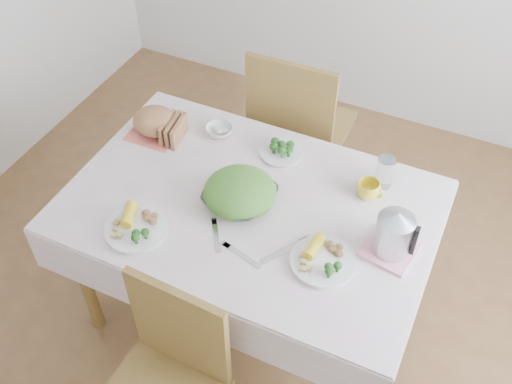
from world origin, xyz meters
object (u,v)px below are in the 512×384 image
at_px(yellow_mug, 368,189).
at_px(electric_kettle, 395,230).
at_px(dining_table, 250,262).
at_px(chair_far, 301,135).
at_px(dinner_plate_left, 136,229).
at_px(dinner_plate_right, 322,261).
at_px(salad_bowl, 240,197).

height_order(yellow_mug, electric_kettle, electric_kettle).
height_order(dining_table, yellow_mug, yellow_mug).
height_order(chair_far, electric_kettle, chair_far).
bearing_deg(dinner_plate_left, chair_far, 77.79).
bearing_deg(dinner_plate_right, dining_table, 156.97).
bearing_deg(yellow_mug, salad_bowl, -150.50).
bearing_deg(dinner_plate_right, yellow_mug, 83.85).
distance_m(yellow_mug, electric_kettle, 0.31).
distance_m(dining_table, dinner_plate_right, 0.57).
distance_m(salad_bowl, dinner_plate_right, 0.44).
relative_size(dinner_plate_left, yellow_mug, 2.60).
relative_size(dinner_plate_right, yellow_mug, 2.56).
xyz_separation_m(yellow_mug, electric_kettle, (0.17, -0.24, 0.08)).
relative_size(dinner_plate_right, electric_kettle, 1.25).
xyz_separation_m(dining_table, electric_kettle, (0.59, 0.00, 0.51)).
bearing_deg(salad_bowl, chair_far, 93.65).
bearing_deg(dining_table, yellow_mug, 30.23).
bearing_deg(chair_far, dinner_plate_left, 76.02).
bearing_deg(dinner_plate_right, chair_far, 115.33).
bearing_deg(dining_table, chair_far, 96.18).
xyz_separation_m(dining_table, chair_far, (-0.09, 0.83, 0.09)).
bearing_deg(electric_kettle, dinner_plate_right, -135.37).
relative_size(salad_bowl, dinner_plate_right, 1.13).
distance_m(dining_table, dinner_plate_left, 0.61).
distance_m(chair_far, dinner_plate_right, 1.14).
distance_m(salad_bowl, dinner_plate_left, 0.43).
bearing_deg(salad_bowl, dinner_plate_left, -134.47).
relative_size(chair_far, dinner_plate_left, 4.13).
xyz_separation_m(chair_far, yellow_mug, (0.51, -0.58, 0.34)).
distance_m(chair_far, dinner_plate_left, 1.22).
bearing_deg(chair_far, salad_bowl, 91.87).
height_order(chair_far, yellow_mug, chair_far).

